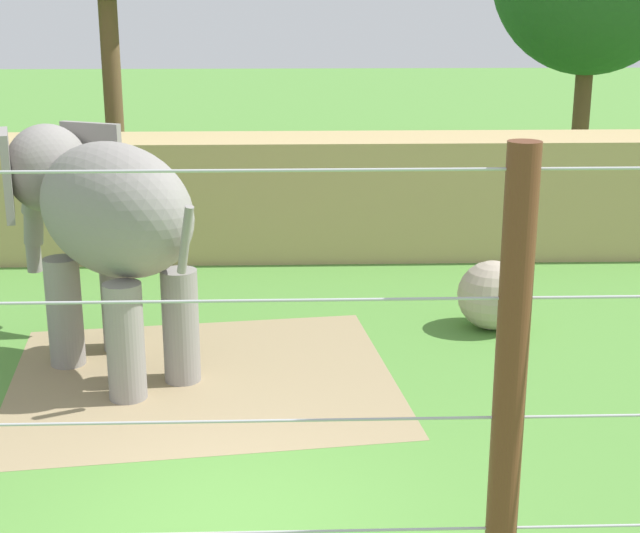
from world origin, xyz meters
TOP-DOWN VIEW (x-y plane):
  - ground_plane at (0.00, 0.00)m, footprint 120.00×120.00m
  - dirt_patch at (-0.53, 3.66)m, footprint 5.64×5.09m
  - embankment_wall at (0.00, 10.11)m, footprint 36.00×1.80m
  - elephant at (-1.85, 4.21)m, footprint 3.53×3.77m
  - enrichment_ball at (3.81, 5.54)m, footprint 1.08×1.08m
  - cable_fence at (0.05, -2.62)m, footprint 12.08×0.21m

SIDE VIEW (x-z plane):
  - ground_plane at x=0.00m, z-range 0.00..0.00m
  - dirt_patch at x=-0.53m, z-range 0.00..0.01m
  - enrichment_ball at x=3.81m, z-range 0.00..1.08m
  - embankment_wall at x=0.00m, z-range 0.00..2.34m
  - cable_fence at x=0.05m, z-range 0.01..4.19m
  - elephant at x=-1.85m, z-range 0.53..3.78m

